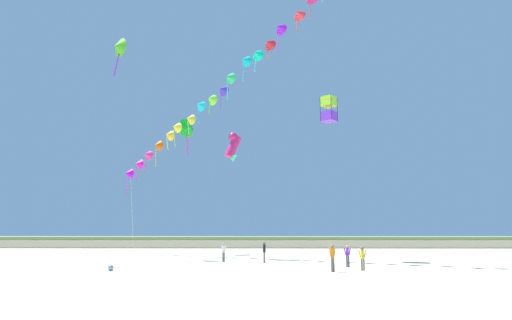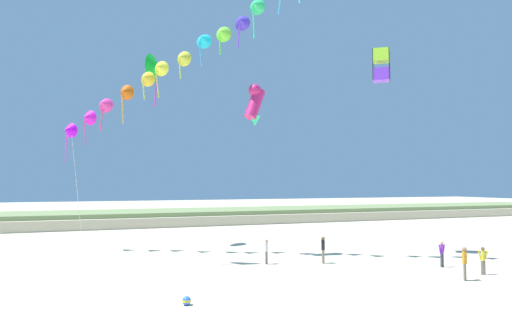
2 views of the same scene
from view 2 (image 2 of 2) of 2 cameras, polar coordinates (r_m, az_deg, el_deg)
dune_ridge at (r=58.00m, az=-9.60°, el=-6.99°), size 120.00×11.71×1.61m
person_near_left at (r=28.02m, az=26.50°, el=-10.97°), size 0.51×0.28×1.50m
person_near_right at (r=29.51m, az=22.21°, el=-10.61°), size 0.54×0.21×1.53m
person_mid_center at (r=25.97m, az=24.62°, el=-11.42°), size 0.52×0.44×1.70m
person_far_left at (r=28.96m, az=8.38°, el=-10.81°), size 0.22×0.58×1.64m
person_far_right at (r=28.41m, az=1.31°, el=-11.13°), size 0.39×0.46×1.53m
large_kite_low_lead at (r=31.82m, az=-0.16°, el=7.15°), size 1.84×1.37×2.93m
large_kite_mid_trail at (r=38.15m, az=-12.39°, el=11.19°), size 2.01×2.32×4.28m
large_kite_outer_drift at (r=34.54m, az=15.40°, el=11.33°), size 1.61×1.61×2.29m
beach_ball at (r=19.52m, az=-8.68°, el=-16.99°), size 0.36×0.36×0.36m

